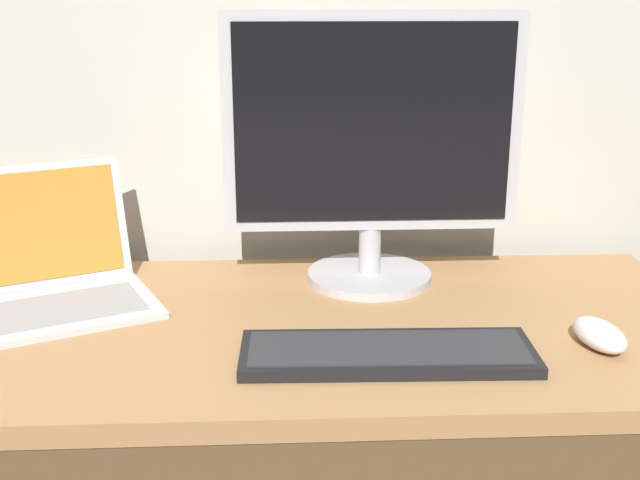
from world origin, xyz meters
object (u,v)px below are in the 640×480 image
laptop_silver (55,278)px  computer_mouse (600,335)px  wired_keyboard (388,353)px  external_monitor (372,151)px

laptop_silver → computer_mouse: bearing=-14.3°
wired_keyboard → computer_mouse: 0.33m
computer_mouse → laptop_silver: bearing=156.6°
external_monitor → wired_keyboard: (-0.01, -0.34, -0.24)m
wired_keyboard → computer_mouse: (0.33, 0.03, 0.01)m
external_monitor → wired_keyboard: external_monitor is taller
external_monitor → computer_mouse: bearing=-43.7°
laptop_silver → computer_mouse: (0.88, -0.23, -0.03)m
wired_keyboard → external_monitor: bearing=88.3°
laptop_silver → wired_keyboard: bearing=-24.7°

